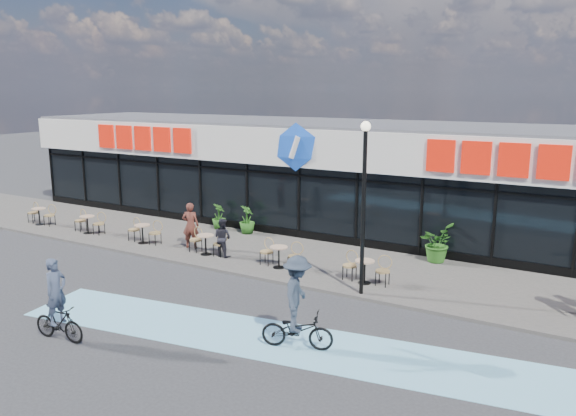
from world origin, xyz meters
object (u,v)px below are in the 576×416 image
Objects in this scene: lamp_post at (364,194)px; patron_left at (191,225)px; potted_plant_mid at (247,220)px; bistro_set_0 at (41,214)px; potted_plant_left at (219,216)px; cyclist_a at (297,308)px; patron_right at (222,237)px; potted_plant_right at (436,243)px.

lamp_post reaches higher than patron_left.
potted_plant_mid is (-6.86, 4.20, -2.42)m from lamp_post.
bistro_set_0 is (-15.75, 0.97, -2.55)m from lamp_post.
potted_plant_mid is (1.46, -0.01, 0.04)m from potted_plant_left.
lamp_post is at bearing 89.72° from cyclist_a.
potted_plant_mid is 3.38m from patron_right.
lamp_post is 4.96m from potted_plant_right.
potted_plant_mid is at bearing -66.81° from patron_right.
potted_plant_mid is 0.67× the size of patron_left.
cyclist_a is (7.48, -5.21, 0.03)m from patron_left.
potted_plant_right is at bearing 0.23° from potted_plant_left.
patron_left is at bearing -161.11° from potted_plant_right.
potted_plant_left is 9.37m from potted_plant_right.
cyclist_a is (-1.07, -8.14, 0.23)m from potted_plant_right.
potted_plant_left is (7.42, 3.24, 0.09)m from bistro_set_0.
bistro_set_0 is at bearing -19.16° from patron_left.
lamp_post reaches higher than potted_plant_mid.
potted_plant_right reaches higher than bistro_set_0.
potted_plant_mid is 2.96m from patron_left.
patron_right is (-5.78, 1.00, -2.30)m from lamp_post.
potted_plant_right is at bearing -150.16° from patron_right.
patron_right is 7.56m from cyclist_a.
potted_plant_left is 3.02m from patron_left.
patron_right is (-6.83, -3.25, 0.03)m from potted_plant_right.
cyclist_a is at bearing -44.27° from potted_plant_left.
bistro_set_0 is 8.10m from potted_plant_left.
cyclist_a reaches higher than potted_plant_left.
bistro_set_0 is 1.14× the size of potted_plant_right.
potted_plant_left is at bearing -179.77° from potted_plant_right.
patron_right is at bearing 170.17° from lamp_post.
lamp_post is 4.32× the size of potted_plant_mid.
patron_left is at bearing -73.98° from potted_plant_left.
potted_plant_left is at bearing 23.56° from bistro_set_0.
potted_plant_left is at bearing -95.57° from patron_left.
potted_plant_mid is at bearing 130.26° from cyclist_a.
bistro_set_0 is at bearing 162.82° from cyclist_a.
cyclist_a is at bearing -49.74° from potted_plant_mid.
potted_plant_right is at bearing 0.38° from potted_plant_mid.
bistro_set_0 is at bearing 4.57° from patron_right.
potted_plant_left is 11.61m from cyclist_a.
lamp_post is 2.22× the size of cyclist_a.
lamp_post is 6.30m from patron_right.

